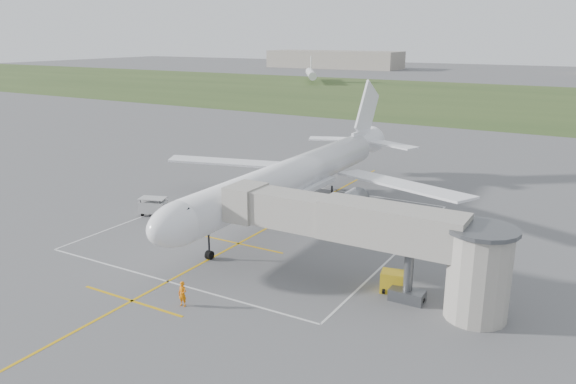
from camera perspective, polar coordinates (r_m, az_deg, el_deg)
The scene contains 11 objects.
ground at distance 62.47m, azimuth 0.23°, elevation -2.42°, with size 700.00×700.00×0.00m, color #535355.
grass_strip at distance 184.84m, azimuth 21.09°, elevation 8.65°, with size 700.00×120.00×0.02m, color #334A20.
apron_markings at distance 57.77m, azimuth -2.66°, elevation -3.96°, with size 28.20×60.00×0.01m.
airliner at distance 61.87m, azimuth 0.59°, elevation 1.64°, with size 38.93×46.75×13.52m.
jet_bridge at distance 42.99m, azimuth 9.44°, elevation -4.50°, with size 23.40×5.00×7.20m.
gpu_unit at distance 45.07m, azimuth 10.84°, elevation -8.99°, with size 2.47×1.96×1.66m.
baggage_cart at distance 64.20m, azimuth -13.54°, elevation -1.41°, with size 3.27×2.57×1.99m.
ramp_worker_nose at distance 42.81m, azimuth -10.67°, elevation -10.14°, with size 0.70×0.46×1.93m, color orange.
ramp_worker_wing at distance 69.74m, azimuth -5.25°, elevation 0.21°, with size 0.85×0.66×1.75m, color orange.
distant_hangars at distance 320.22m, azimuth 22.51°, elevation 12.00°, with size 345.00×49.00×12.00m.
distant_aircraft at distance 230.89m, azimuth 25.33°, elevation 10.31°, with size 208.27×55.43×8.85m.
Camera 1 is at (29.69, -51.41, 19.44)m, focal length 35.00 mm.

